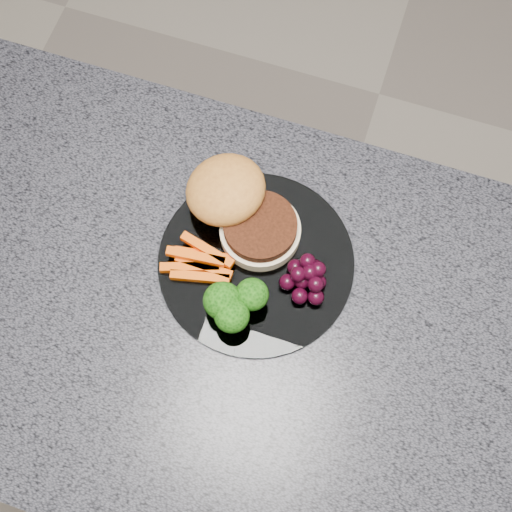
{
  "coord_description": "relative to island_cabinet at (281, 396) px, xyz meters",
  "views": [
    {
      "loc": [
        0.02,
        -0.22,
        1.79
      ],
      "look_at": [
        -0.08,
        0.08,
        0.93
      ],
      "focal_mm": 50.0,
      "sensor_mm": 36.0,
      "label": 1
    }
  ],
  "objects": [
    {
      "name": "burger",
      "position": [
        -0.12,
        0.14,
        0.5
      ],
      "size": [
        0.18,
        0.16,
        0.06
      ],
      "rotation": [
        0.0,
        0.0,
        -0.17
      ],
      "color": "beige",
      "rests_on": "plate"
    },
    {
      "name": "island_cabinet",
      "position": [
        0.0,
        0.0,
        0.0
      ],
      "size": [
        1.2,
        0.6,
        0.86
      ],
      "primitive_type": "cube",
      "color": "brown",
      "rests_on": "ground"
    },
    {
      "name": "carrot_sticks",
      "position": [
        -0.14,
        0.05,
        0.48
      ],
      "size": [
        0.1,
        0.06,
        0.02
      ],
      "rotation": [
        0.0,
        0.0,
        -0.16
      ],
      "color": "#ED5303",
      "rests_on": "plate"
    },
    {
      "name": "broccoli",
      "position": [
        -0.08,
        0.01,
        0.51
      ],
      "size": [
        0.08,
        0.08,
        0.06
      ],
      "rotation": [
        0.0,
        0.0,
        0.35
      ],
      "color": "#51832F",
      "rests_on": "plate"
    },
    {
      "name": "plate",
      "position": [
        -0.08,
        0.08,
        0.47
      ],
      "size": [
        0.26,
        0.26,
        0.01
      ],
      "primitive_type": "cylinder",
      "color": "white",
      "rests_on": "countertop"
    },
    {
      "name": "countertop",
      "position": [
        0.0,
        0.0,
        0.45
      ],
      "size": [
        1.2,
        0.6,
        0.04
      ],
      "primitive_type": "cube",
      "color": "#44444D",
      "rests_on": "island_cabinet"
    },
    {
      "name": "room",
      "position": [
        0.0,
        0.0,
        0.92
      ],
      "size": [
        4.02,
        4.02,
        2.7
      ],
      "color": "#A49989",
      "rests_on": "ground"
    },
    {
      "name": "grape_bunch",
      "position": [
        -0.01,
        0.07,
        0.49
      ],
      "size": [
        0.06,
        0.06,
        0.04
      ],
      "rotation": [
        0.0,
        0.0,
        0.03
      ],
      "color": "black",
      "rests_on": "plate"
    }
  ]
}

